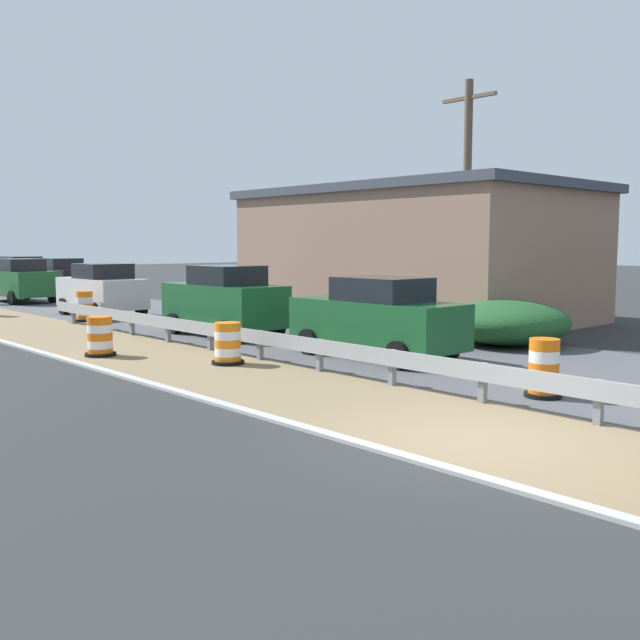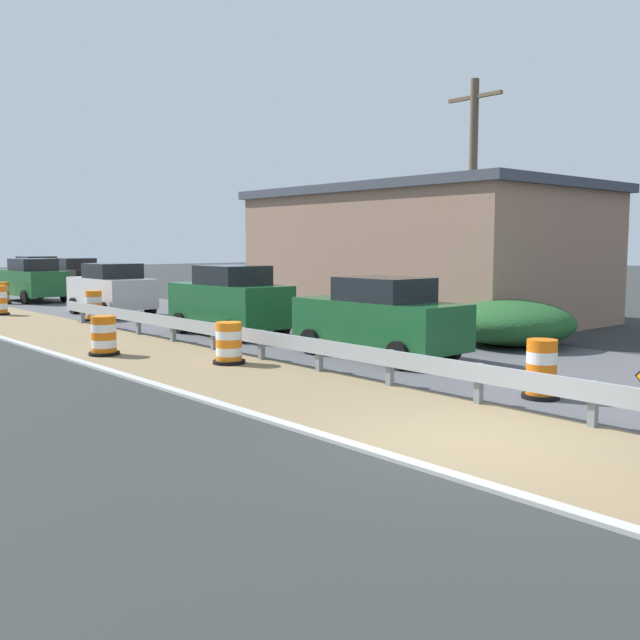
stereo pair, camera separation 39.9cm
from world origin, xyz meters
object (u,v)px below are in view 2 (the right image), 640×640
Objects in this scene: traffic_barrel_mid at (104,338)px; car_trailing_far_lane at (230,301)px; traffic_barrel_close at (229,345)px; car_trailing_near_lane at (75,276)px; car_distant_b at (33,280)px; traffic_barrel_farthest at (3,294)px; car_lead_near_lane at (111,289)px; traffic_barrel_far at (94,307)px; utility_pole_near at (472,205)px; traffic_barrel_nearest at (541,372)px; car_lead_far_lane at (379,318)px; car_distant_a at (38,273)px.

car_trailing_far_lane reaches higher than traffic_barrel_mid.
traffic_barrel_close is 0.99× the size of traffic_barrel_mid.
car_trailing_near_lane is 1.07× the size of car_distant_b.
car_distant_b is at bearing 17.73° from traffic_barrel_farthest.
traffic_barrel_close is at bearing -94.05° from traffic_barrel_farthest.
traffic_barrel_far is at bearing 137.02° from car_lead_near_lane.
car_lead_near_lane is 14.32m from utility_pole_near.
traffic_barrel_nearest reaches higher than traffic_barrel_mid.
traffic_barrel_far is at bearing 169.78° from car_distant_b.
traffic_barrel_farthest is 0.22× the size of car_lead_far_lane.
car_lead_near_lane is 8.57m from car_distant_b.
car_lead_far_lane is (1.07, 5.04, 0.50)m from traffic_barrel_nearest.
car_trailing_far_lane reaches higher than car_lead_near_lane.
traffic_barrel_far is at bearing 118.58° from utility_pole_near.
car_trailing_far_lane reaches higher than traffic_barrel_farthest.
car_trailing_far_lane is 0.90× the size of car_distant_a.
traffic_barrel_mid is 28.36m from car_distant_a.
traffic_barrel_nearest is 1.11× the size of traffic_barrel_close.
utility_pole_near is at bearing 2.22° from car_trailing_near_lane.
traffic_barrel_farthest is (1.44, 20.42, 0.02)m from traffic_barrel_close.
car_trailing_near_lane is at bearing 2.05° from car_distant_a.
traffic_barrel_farthest is 1.67m from car_distant_b.
traffic_barrel_mid is at bearing 103.76° from car_trailing_far_lane.
traffic_barrel_far is 0.15× the size of utility_pole_near.
traffic_barrel_mid is 0.24× the size of car_lead_near_lane.
traffic_barrel_mid is at bearing 153.71° from car_lead_near_lane.
traffic_barrel_far reaches higher than traffic_barrel_mid.
traffic_barrel_far is 15.09m from car_trailing_near_lane.
car_distant_b is (-3.59, -9.34, 0.03)m from car_distant_a.
car_lead_near_lane is at bearing -17.04° from car_trailing_near_lane.
car_trailing_far_lane is (-3.81, -20.77, 0.07)m from car_trailing_near_lane.
traffic_barrel_close is at bearing -12.00° from car_distant_a.
traffic_barrel_far is 0.24× the size of car_distant_b.
traffic_barrel_nearest is at bearing -88.19° from traffic_barrel_far.
traffic_barrel_far is 0.23× the size of car_trailing_near_lane.
car_distant_a is 1.04× the size of car_distant_b.
car_distant_a reaches higher than traffic_barrel_nearest.
traffic_barrel_nearest is 0.22× the size of car_trailing_near_lane.
car_distant_a is (3.62, 17.92, -0.01)m from car_lead_near_lane.
utility_pole_near is (7.88, -0.81, 3.41)m from traffic_barrel_close.
car_lead_far_lane is at bearing -7.95° from car_trailing_near_lane.
car_distant_a is 10.01m from car_distant_b.
car_trailing_near_lane reaches higher than traffic_barrel_nearest.
traffic_barrel_close is 0.89× the size of traffic_barrel_far.
traffic_barrel_close is 10.95m from traffic_barrel_far.
traffic_barrel_nearest is 27.66m from car_distant_b.
traffic_barrel_far is 1.08× the size of traffic_barrel_farthest.
traffic_barrel_far is 0.26× the size of car_trailing_far_lane.
car_distant_b is 22.44m from utility_pole_near.
traffic_barrel_farthest is (-0.65, 27.16, -0.03)m from traffic_barrel_nearest.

